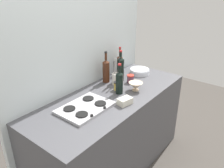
# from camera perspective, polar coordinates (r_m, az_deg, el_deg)

# --- Properties ---
(ground_plane) EXTENTS (6.00, 6.00, 0.00)m
(ground_plane) POSITION_cam_1_polar(r_m,az_deg,el_deg) (2.77, 0.00, -19.60)
(ground_plane) COLOR #47423D
(ground_plane) RESTS_ON ground
(counter_block) EXTENTS (1.80, 0.70, 0.90)m
(counter_block) POSITION_cam_1_polar(r_m,az_deg,el_deg) (2.48, 0.00, -12.09)
(counter_block) COLOR #4C4C51
(counter_block) RESTS_ON ground
(backsplash_panel) EXTENTS (1.90, 0.06, 2.29)m
(backsplash_panel) POSITION_cam_1_polar(r_m,az_deg,el_deg) (2.37, -7.26, 5.15)
(backsplash_panel) COLOR silver
(backsplash_panel) RESTS_ON ground
(stovetop_hob) EXTENTS (0.46, 0.33, 0.04)m
(stovetop_hob) POSITION_cam_1_polar(r_m,az_deg,el_deg) (2.01, -6.67, -5.84)
(stovetop_hob) COLOR #B2B2B7
(stovetop_hob) RESTS_ON counter_block
(plate_stack) EXTENTS (0.23, 0.23, 0.06)m
(plate_stack) POSITION_cam_1_polar(r_m,az_deg,el_deg) (2.76, 6.92, 3.15)
(plate_stack) COLOR white
(plate_stack) RESTS_ON counter_block
(wine_bottle_leftmost) EXTENTS (0.07, 0.07, 0.33)m
(wine_bottle_leftmost) POSITION_cam_1_polar(r_m,az_deg,el_deg) (2.71, 1.94, 4.96)
(wine_bottle_leftmost) COLOR #472314
(wine_bottle_leftmost) RESTS_ON counter_block
(wine_bottle_mid_left) EXTENTS (0.08, 0.08, 0.35)m
(wine_bottle_mid_left) POSITION_cam_1_polar(r_m,az_deg,el_deg) (2.48, -1.51, 3.42)
(wine_bottle_mid_left) COLOR #472314
(wine_bottle_mid_left) RESTS_ON counter_block
(wine_bottle_mid_right) EXTENTS (0.07, 0.07, 0.31)m
(wine_bottle_mid_right) POSITION_cam_1_polar(r_m,az_deg,el_deg) (2.23, 1.85, 0.53)
(wine_bottle_mid_right) COLOR black
(wine_bottle_mid_right) RESTS_ON counter_block
(wine_bottle_rightmost) EXTENTS (0.08, 0.08, 0.35)m
(wine_bottle_rightmost) POSITION_cam_1_polar(r_m,az_deg,el_deg) (2.52, 2.13, 3.91)
(wine_bottle_rightmost) COLOR black
(wine_bottle_rightmost) RESTS_ON counter_block
(mixing_bowl) EXTENTS (0.14, 0.14, 0.09)m
(mixing_bowl) POSITION_cam_1_polar(r_m,az_deg,el_deg) (2.33, 5.94, -0.52)
(mixing_bowl) COLOR beige
(mixing_bowl) RESTS_ON counter_block
(butter_dish) EXTENTS (0.15, 0.11, 0.06)m
(butter_dish) POSITION_cam_1_polar(r_m,az_deg,el_deg) (2.07, 3.25, -4.31)
(butter_dish) COLOR silver
(butter_dish) RESTS_ON counter_block
(utensil_crock) EXTENTS (0.10, 0.10, 0.31)m
(utensil_crock) POSITION_cam_1_polar(r_m,az_deg,el_deg) (2.45, 1.18, 1.52)
(utensil_crock) COLOR silver
(utensil_crock) RESTS_ON counter_block
(condiment_jar_front) EXTENTS (0.08, 0.08, 0.09)m
(condiment_jar_front) POSITION_cam_1_polar(r_m,az_deg,el_deg) (2.51, 4.63, 1.35)
(condiment_jar_front) COLOR #66384C
(condiment_jar_front) RESTS_ON counter_block
(condiment_jar_rear) EXTENTS (0.07, 0.07, 0.09)m
(condiment_jar_rear) POSITION_cam_1_polar(r_m,az_deg,el_deg) (2.33, 1.24, -0.42)
(condiment_jar_rear) COLOR gold
(condiment_jar_rear) RESTS_ON counter_block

